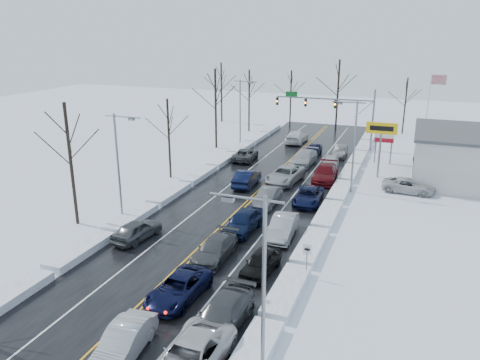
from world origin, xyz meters
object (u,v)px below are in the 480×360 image
at_px(traffic_signal_mast, 335,107).
at_px(flagpole, 429,106).
at_px(oncoming_car_0, 247,186).
at_px(tires_plus_sign, 381,132).

bearing_deg(traffic_signal_mast, flagpole, 9.73).
height_order(flagpole, oncoming_car_0, flagpole).
xyz_separation_m(flagpole, oncoming_car_0, (-16.96, -21.77, -5.93)).
xyz_separation_m(traffic_signal_mast, tires_plus_sign, (7.05, -12.00, -0.49)).
xyz_separation_m(tires_plus_sign, oncoming_car_0, (-12.29, -7.76, -4.99)).
xyz_separation_m(traffic_signal_mast, oncoming_car_0, (-5.23, -19.76, -5.48)).
height_order(traffic_signal_mast, oncoming_car_0, traffic_signal_mast).
bearing_deg(tires_plus_sign, flagpole, 71.56).
bearing_deg(flagpole, tires_plus_sign, -108.44).
bearing_deg(oncoming_car_0, traffic_signal_mast, -107.32).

